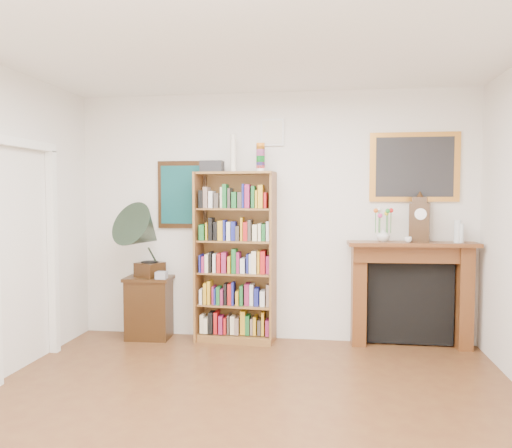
# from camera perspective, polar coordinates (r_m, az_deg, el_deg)

# --- Properties ---
(room) EXTENTS (4.51, 5.01, 2.81)m
(room) POSITION_cam_1_polar(r_m,az_deg,el_deg) (3.21, -3.00, -1.15)
(room) COLOR #572E1A
(room) RESTS_ON ground
(door_casing) EXTENTS (0.08, 1.02, 2.17)m
(door_casing) POSITION_cam_1_polar(r_m,az_deg,el_deg) (5.19, -24.87, -1.25)
(door_casing) COLOR white
(door_casing) RESTS_ON left_wall
(teal_poster) EXTENTS (0.58, 0.04, 0.78)m
(teal_poster) POSITION_cam_1_polar(r_m,az_deg,el_deg) (5.86, -8.43, 3.33)
(teal_poster) COLOR black
(teal_poster) RESTS_ON back_wall
(small_picture) EXTENTS (0.26, 0.04, 0.30)m
(small_picture) POSITION_cam_1_polar(r_m,az_deg,el_deg) (5.69, 1.87, 10.43)
(small_picture) COLOR white
(small_picture) RESTS_ON back_wall
(gilt_painting) EXTENTS (0.95, 0.04, 0.75)m
(gilt_painting) POSITION_cam_1_polar(r_m,az_deg,el_deg) (5.70, 17.64, 6.22)
(gilt_painting) COLOR #C68333
(gilt_painting) RESTS_ON back_wall
(bookshelf) EXTENTS (0.90, 0.38, 2.19)m
(bookshelf) POSITION_cam_1_polar(r_m,az_deg,el_deg) (5.58, -2.38, -2.67)
(bookshelf) COLOR brown
(bookshelf) RESTS_ON floor
(side_cabinet) EXTENTS (0.54, 0.41, 0.71)m
(side_cabinet) POSITION_cam_1_polar(r_m,az_deg,el_deg) (5.93, -12.12, -9.32)
(side_cabinet) COLOR black
(side_cabinet) RESTS_ON floor
(fireplace) EXTENTS (1.37, 0.39, 1.15)m
(fireplace) POSITION_cam_1_polar(r_m,az_deg,el_deg) (5.69, 17.26, -6.66)
(fireplace) COLOR #532B13
(fireplace) RESTS_ON floor
(gramophone) EXTENTS (0.74, 0.81, 0.86)m
(gramophone) POSITION_cam_1_polar(r_m,az_deg,el_deg) (5.71, -12.59, -1.28)
(gramophone) COLOR black
(gramophone) RESTS_ON side_cabinet
(cd_stack) EXTENTS (0.12, 0.12, 0.08)m
(cd_stack) POSITION_cam_1_polar(r_m,az_deg,el_deg) (5.70, -10.75, -5.77)
(cd_stack) COLOR #B9BAC6
(cd_stack) RESTS_ON side_cabinet
(mantel_clock) EXTENTS (0.23, 0.16, 0.48)m
(mantel_clock) POSITION_cam_1_polar(r_m,az_deg,el_deg) (5.60, 18.18, 0.40)
(mantel_clock) COLOR black
(mantel_clock) RESTS_ON fireplace
(flower_vase) EXTENTS (0.18, 0.18, 0.14)m
(flower_vase) POSITION_cam_1_polar(r_m,az_deg,el_deg) (5.54, 14.31, -1.22)
(flower_vase) COLOR silver
(flower_vase) RESTS_ON fireplace
(teacup) EXTENTS (0.08, 0.08, 0.06)m
(teacup) POSITION_cam_1_polar(r_m,az_deg,el_deg) (5.52, 17.00, -1.71)
(teacup) COLOR white
(teacup) RESTS_ON fireplace
(bottle_left) EXTENTS (0.07, 0.07, 0.24)m
(bottle_left) POSITION_cam_1_polar(r_m,az_deg,el_deg) (5.66, 22.03, -0.78)
(bottle_left) COLOR silver
(bottle_left) RESTS_ON fireplace
(bottle_right) EXTENTS (0.06, 0.06, 0.20)m
(bottle_right) POSITION_cam_1_polar(r_m,az_deg,el_deg) (5.67, 22.37, -0.98)
(bottle_right) COLOR silver
(bottle_right) RESTS_ON fireplace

